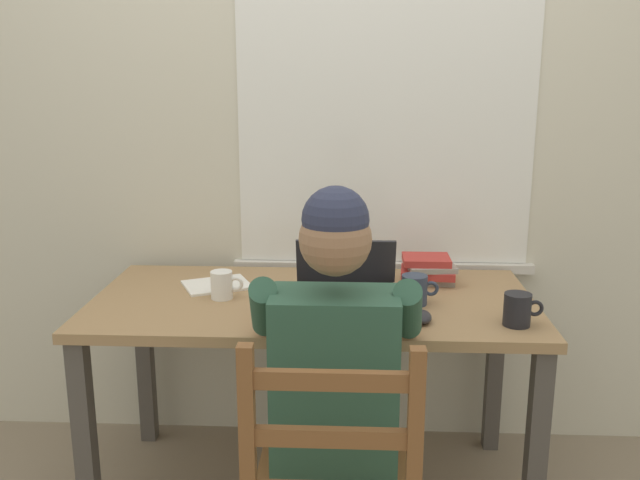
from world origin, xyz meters
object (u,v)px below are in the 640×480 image
at_px(computer_mouse, 422,317).
at_px(coffee_mug_spare, 415,290).
at_px(book_stack_main, 428,270).
at_px(seated_person, 335,372).
at_px(laptop, 345,297).
at_px(coffee_mug_dark, 518,309).
at_px(coffee_mug_white, 222,285).
at_px(desk, 313,323).

distance_m(computer_mouse, coffee_mug_spare, 0.17).
relative_size(coffee_mug_spare, book_stack_main, 0.60).
bearing_deg(coffee_mug_spare, seated_person, -122.44).
relative_size(laptop, book_stack_main, 1.59).
relative_size(coffee_mug_dark, book_stack_main, 0.59).
bearing_deg(coffee_mug_spare, computer_mouse, -87.17).
distance_m(coffee_mug_dark, book_stack_main, 0.49).
bearing_deg(coffee_mug_white, desk, 3.71).
bearing_deg(coffee_mug_white, computer_mouse, -16.44).
xyz_separation_m(desk, seated_person, (0.09, -0.45, 0.02)).
bearing_deg(laptop, computer_mouse, -17.25).
bearing_deg(coffee_mug_dark, coffee_mug_spare, 148.39).
xyz_separation_m(desk, laptop, (0.11, -0.14, 0.15)).
relative_size(computer_mouse, coffee_mug_white, 0.88).
bearing_deg(coffee_mug_white, coffee_mug_spare, -2.38).
xyz_separation_m(computer_mouse, coffee_mug_dark, (0.29, -0.02, 0.03)).
bearing_deg(computer_mouse, laptop, 162.75).
bearing_deg(seated_person, computer_mouse, 41.43).
distance_m(laptop, coffee_mug_dark, 0.54).
bearing_deg(desk, coffee_mug_dark, -19.74).
relative_size(desk, book_stack_main, 7.33).
xyz_separation_m(desk, computer_mouse, (0.36, -0.22, 0.11)).
height_order(seated_person, book_stack_main, seated_person).
bearing_deg(book_stack_main, coffee_mug_spare, -105.64).
bearing_deg(computer_mouse, desk, 148.61).
distance_m(coffee_mug_white, coffee_mug_dark, 0.98).
bearing_deg(computer_mouse, coffee_mug_spare, 92.83).
xyz_separation_m(coffee_mug_white, book_stack_main, (0.73, 0.22, 0.00)).
xyz_separation_m(desk, coffee_mug_spare, (0.35, -0.05, 0.14)).
xyz_separation_m(coffee_mug_spare, book_stack_main, (0.07, 0.25, -0.00)).
height_order(computer_mouse, coffee_mug_dark, coffee_mug_dark).
bearing_deg(coffee_mug_dark, laptop, 170.38).
bearing_deg(laptop, desk, 128.73).
height_order(desk, laptop, laptop).
relative_size(seated_person, computer_mouse, 12.34).
distance_m(laptop, coffee_mug_spare, 0.25).
distance_m(coffee_mug_dark, coffee_mug_spare, 0.35).
height_order(seated_person, laptop, seated_person).
distance_m(laptop, book_stack_main, 0.46).
distance_m(desk, coffee_mug_spare, 0.38).
bearing_deg(coffee_mug_white, coffee_mug_dark, -12.48).
bearing_deg(coffee_mug_dark, desk, 160.26).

